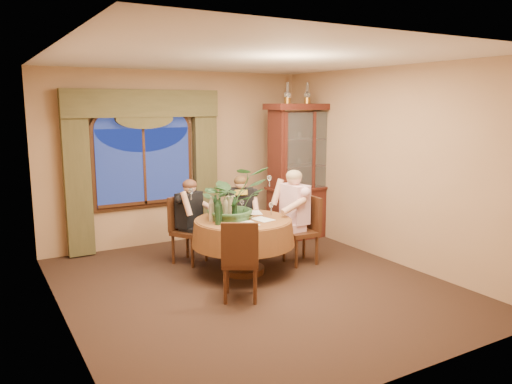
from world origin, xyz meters
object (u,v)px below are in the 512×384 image
oil_lamp_center (307,93)px  person_pink (295,216)px  oil_lamp_left (288,93)px  chair_front_left (241,260)px  wine_bottle_3 (234,209)px  person_back (189,221)px  wine_bottle_1 (216,207)px  dining_table (243,246)px  chair_right (300,231)px  centerpiece_plant (232,174)px  chair_back (189,230)px  stoneware_vase (231,207)px  wine_bottle_2 (211,209)px  person_scarf (241,215)px  wine_bottle_0 (225,208)px  wine_bottle_4 (217,212)px  olive_bowl (247,217)px  chair_back_right (239,222)px  oil_lamp_right (326,93)px  wine_bottle_5 (220,211)px  china_cabinet (306,171)px

oil_lamp_center → person_pink: oil_lamp_center is taller
oil_lamp_left → chair_front_left: bearing=-134.7°
person_pink → wine_bottle_3: person_pink is taller
person_back → wine_bottle_1: size_ratio=3.69×
person_pink → wine_bottle_3: bearing=92.4°
wine_bottle_3 → oil_lamp_left: bearing=36.7°
dining_table → chair_right: 0.91m
person_back → centerpiece_plant: (0.34, -0.69, 0.74)m
chair_right → chair_back: (-1.37, 0.82, 0.00)m
chair_right → stoneware_vase: stoneware_vase is taller
wine_bottle_2 → wine_bottle_3: (0.26, -0.15, 0.00)m
person_scarf → wine_bottle_2: bearing=66.6°
person_back → stoneware_vase: person_back is taller
oil_lamp_left → person_back: size_ratio=0.28×
chair_back → person_pink: 1.53m
wine_bottle_3 → dining_table: bearing=19.0°
centerpiece_plant → wine_bottle_2: centerpiece_plant is taller
wine_bottle_2 → person_back: bearing=90.8°
person_scarf → wine_bottle_2: (-0.81, -0.68, 0.31)m
wine_bottle_0 → wine_bottle_4: same height
chair_front_left → person_pink: size_ratio=0.71×
dining_table → olive_bowl: 0.40m
oil_lamp_left → chair_back_right: size_ratio=0.35×
centerpiece_plant → dining_table: bearing=-56.1°
chair_front_left → stoneware_vase: 1.10m
oil_lamp_center → oil_lamp_right: same height
person_back → person_scarf: size_ratio=1.00×
wine_bottle_1 → wine_bottle_4: (-0.12, -0.30, 0.00)m
chair_back_right → person_back: 0.86m
oil_lamp_left → wine_bottle_0: 2.54m
oil_lamp_right → wine_bottle_5: 3.27m
oil_lamp_right → wine_bottle_2: (-2.67, -1.06, -1.53)m
person_scarf → wine_bottle_3: 1.04m
olive_bowl → wine_bottle_4: (-0.49, -0.10, 0.14)m
chair_right → oil_lamp_left: bearing=-21.3°
person_pink → wine_bottle_1: person_pink is taller
person_back → wine_bottle_4: bearing=62.1°
wine_bottle_1 → wine_bottle_3: same height
chair_right → wine_bottle_4: (-1.34, -0.07, 0.44)m
china_cabinet → chair_front_left: 3.11m
dining_table → wine_bottle_1: (-0.32, 0.18, 0.54)m
person_pink → wine_bottle_0: bearing=87.0°
person_scarf → wine_bottle_4: bearing=73.8°
dining_table → chair_front_left: chair_front_left is taller
chair_back_right → chair_front_left: (-0.88, -1.68, 0.00)m
person_scarf → wine_bottle_1: size_ratio=3.69×
person_pink → wine_bottle_5: size_ratio=4.11×
oil_lamp_right → person_pink: oil_lamp_right is taller
stoneware_vase → wine_bottle_4: wine_bottle_4 is taller
stoneware_vase → olive_bowl: stoneware_vase is taller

